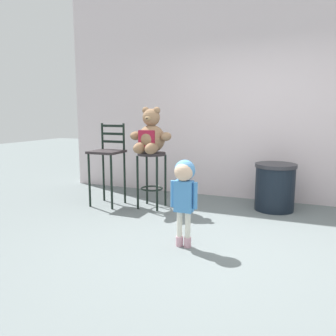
{
  "coord_description": "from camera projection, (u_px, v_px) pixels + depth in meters",
  "views": [
    {
      "loc": [
        0.73,
        -3.17,
        1.35
      ],
      "look_at": [
        -0.83,
        0.64,
        0.68
      ],
      "focal_mm": 36.08,
      "sensor_mm": 36.0,
      "label": 1
    }
  ],
  "objects": [
    {
      "name": "ground_plane",
      "position": [
        220.0,
        249.0,
        3.39
      ],
      "size": [
        24.0,
        24.0,
        0.0
      ],
      "primitive_type": "plane",
      "color": "slate"
    },
    {
      "name": "building_wall",
      "position": [
        259.0,
        80.0,
        5.22
      ],
      "size": [
        6.66,
        0.3,
        3.73
      ],
      "primitive_type": "cube",
      "color": "silver",
      "rests_on": "ground_plane"
    },
    {
      "name": "bar_stool_with_teddy",
      "position": [
        152.0,
        168.0,
        4.83
      ],
      "size": [
        0.4,
        0.4,
        0.8
      ],
      "color": "#2A2426",
      "rests_on": "ground_plane"
    },
    {
      "name": "teddy_bear",
      "position": [
        150.0,
        136.0,
        4.72
      ],
      "size": [
        0.61,
        0.54,
        0.64
      ],
      "color": "#8A684B",
      "rests_on": "bar_stool_with_teddy"
    },
    {
      "name": "child_walking",
      "position": [
        184.0,
        184.0,
        3.37
      ],
      "size": [
        0.28,
        0.23,
        0.9
      ],
      "rotation": [
        0.0,
        0.0,
        -2.37
      ],
      "color": "#CA95A5",
      "rests_on": "ground_plane"
    },
    {
      "name": "trash_bin",
      "position": [
        275.0,
        187.0,
        4.73
      ],
      "size": [
        0.57,
        0.57,
        0.66
      ],
      "color": "black",
      "rests_on": "ground_plane"
    },
    {
      "name": "bar_chair_empty",
      "position": [
        108.0,
        157.0,
        4.97
      ],
      "size": [
        0.44,
        0.44,
        1.21
      ],
      "color": "#2A2426",
      "rests_on": "ground_plane"
    }
  ]
}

